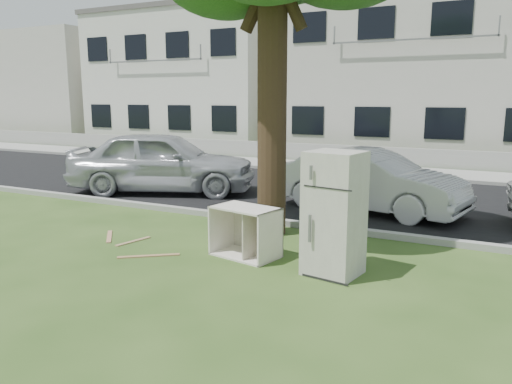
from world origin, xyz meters
The scene contains 16 objects.
ground centered at (0.00, 0.00, 0.00)m, with size 120.00×120.00×0.00m, color #2F4B1A.
road centered at (0.00, 6.00, 0.01)m, with size 120.00×7.00×0.01m, color black.
kerb_near centered at (0.00, 2.45, 0.00)m, with size 120.00×0.18×0.12m, color gray.
kerb_far centered at (0.00, 9.55, 0.00)m, with size 120.00×0.18×0.12m, color gray.
sidewalk centered at (0.00, 11.00, 0.01)m, with size 120.00×2.80×0.01m, color gray.
low_wall centered at (0.00, 12.60, 0.35)m, with size 120.00×0.15×0.70m, color gray.
townhouse_left centered at (-12.00, 17.50, 3.52)m, with size 10.20×8.16×7.04m.
townhouse_center centered at (0.00, 17.50, 3.72)m, with size 11.22×8.16×7.44m.
filler_left centered at (-26.00, 18.00, 3.20)m, with size 16.00×9.00×6.40m, color #B8B6A8.
fridge centered at (1.36, 0.17, 0.91)m, with size 0.75×0.70×1.83m, color #B9B7A7.
cabinet centered at (-0.19, 0.33, 0.41)m, with size 1.06×0.66×0.83m, color white.
plank_a centered at (-1.60, -0.42, 0.01)m, with size 1.01×0.08×0.02m, color #A0794D.
plank_b centered at (-3.00, 0.18, 0.01)m, with size 0.82×0.08×0.02m, color tan.
plank_c centered at (-2.39, 0.13, 0.01)m, with size 0.73×0.08×0.02m, color #9C7F57.
car_center centered at (0.81, 4.51, 0.71)m, with size 1.49×4.29×1.41m, color silver.
car_left centered at (-4.83, 4.29, 0.85)m, with size 2.01×5.00×1.70m, color #A9ABB1.
Camera 1 is at (3.51, -6.65, 2.58)m, focal length 35.00 mm.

